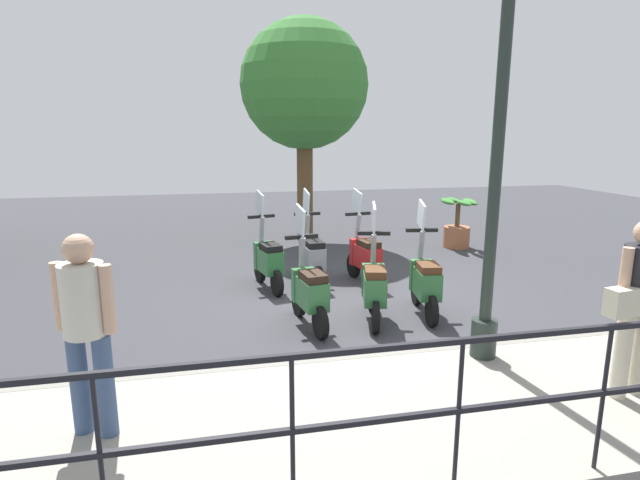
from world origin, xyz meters
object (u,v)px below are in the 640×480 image
(pedestrian_distant, at_px, (86,321))
(scooter_near_1, at_px, (374,286))
(lamp_post_near, at_px, (497,158))
(tree_distant, at_px, (304,86))
(scooter_far_0, at_px, (364,255))
(scooter_far_2, at_px, (268,259))
(potted_palm, at_px, (457,227))
(scooter_near_0, at_px, (425,281))
(scooter_near_2, at_px, (309,291))
(scooter_far_1, at_px, (312,256))
(pedestrian_with_bag, at_px, (638,296))

(pedestrian_distant, relative_size, scooter_near_1, 1.03)
(lamp_post_near, xyz_separation_m, tree_distant, (6.75, 0.67, 1.22))
(scooter_far_0, xyz_separation_m, scooter_far_2, (0.07, 1.58, 0.00))
(pedestrian_distant, distance_m, potted_palm, 8.55)
(scooter_near_0, height_order, scooter_near_2, same)
(pedestrian_distant, xyz_separation_m, tree_distant, (7.37, -3.00, 2.36))
(scooter_near_2, height_order, scooter_far_0, same)
(pedestrian_distant, relative_size, scooter_near_0, 1.03)
(lamp_post_near, bearing_deg, scooter_far_1, 19.48)
(pedestrian_distant, height_order, potted_palm, pedestrian_distant)
(potted_palm, bearing_deg, scooter_near_2, 133.66)
(potted_palm, bearing_deg, scooter_far_1, 119.10)
(potted_palm, relative_size, scooter_far_1, 0.69)
(tree_distant, bearing_deg, scooter_far_0, -174.59)
(scooter_near_2, height_order, scooter_far_2, same)
(potted_palm, bearing_deg, pedestrian_with_bag, 165.92)
(tree_distant, relative_size, scooter_near_1, 3.16)
(scooter_near_1, distance_m, scooter_far_1, 1.84)
(pedestrian_with_bag, xyz_separation_m, scooter_near_1, (2.56, 1.52, -0.60))
(scooter_near_2, bearing_deg, pedestrian_with_bag, -145.52)
(pedestrian_with_bag, distance_m, potted_palm, 6.57)
(scooter_near_0, relative_size, scooter_far_0, 1.00)
(potted_palm, relative_size, scooter_far_2, 0.69)
(potted_palm, distance_m, scooter_near_1, 4.90)
(pedestrian_distant, distance_m, scooter_near_1, 3.74)
(scooter_near_1, relative_size, scooter_far_1, 1.00)
(scooter_near_2, distance_m, scooter_far_2, 1.74)
(pedestrian_with_bag, distance_m, scooter_near_2, 3.54)
(tree_distant, height_order, scooter_near_0, tree_distant)
(tree_distant, height_order, scooter_near_2, tree_distant)
(pedestrian_with_bag, bearing_deg, scooter_near_1, 22.57)
(pedestrian_with_bag, xyz_separation_m, scooter_far_0, (4.17, 1.16, -0.60))
(pedestrian_distant, bearing_deg, scooter_near_0, 143.77)
(lamp_post_near, bearing_deg, scooter_far_2, 30.48)
(scooter_far_1, bearing_deg, tree_distant, -12.78)
(potted_palm, bearing_deg, tree_distant, 65.54)
(lamp_post_near, distance_m, scooter_far_1, 3.94)
(pedestrian_with_bag, bearing_deg, pedestrian_distant, 77.11)
(tree_distant, bearing_deg, scooter_far_2, 160.54)
(lamp_post_near, relative_size, pedestrian_with_bag, 2.91)
(scooter_far_0, bearing_deg, scooter_near_0, -175.07)
(scooter_far_0, bearing_deg, scooter_far_1, 70.06)
(scooter_near_1, bearing_deg, lamp_post_near, -141.74)
(tree_distant, bearing_deg, lamp_post_near, -174.32)
(pedestrian_distant, distance_m, scooter_far_0, 5.09)
(potted_palm, distance_m, scooter_far_2, 4.81)
(potted_palm, distance_m, scooter_far_1, 4.12)
(pedestrian_with_bag, relative_size, scooter_near_2, 1.03)
(tree_distant, distance_m, potted_palm, 4.52)
(scooter_near_1, bearing_deg, potted_palm, -25.18)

